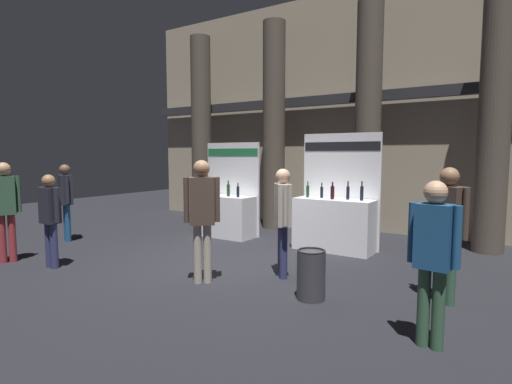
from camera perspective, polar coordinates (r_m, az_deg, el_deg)
name	(u,v)px	position (r m, az deg, el deg)	size (l,w,h in m)	color
ground_plane	(227,267)	(7.04, -4.07, -10.53)	(24.00, 24.00, 0.00)	black
hall_colonnade	(330,116)	(10.63, 10.42, 10.62)	(11.89, 1.43, 6.02)	tan
exhibitor_booth_0	(225,212)	(9.48, -4.35, -2.85)	(1.50, 0.66, 2.20)	white
exhibitor_booth_1	(335,220)	(8.22, 11.08, -3.90)	(1.65, 0.66, 2.35)	white
trash_bin	(311,274)	(5.50, 7.82, -11.52)	(0.38, 0.38, 0.67)	#38383D
visitor_0	(433,251)	(4.34, 23.84, -7.67)	(0.50, 0.26, 1.68)	#33563D
visitor_1	(66,195)	(9.83, -25.37, -0.41)	(0.53, 0.39, 1.71)	navy
visitor_2	(283,213)	(6.26, 3.81, -3.04)	(0.41, 0.45, 1.71)	navy
visitor_3	(50,214)	(7.62, -27.19, -2.78)	(0.48, 0.23, 1.59)	navy
visitor_4	(5,204)	(8.38, -32.03, -1.41)	(0.35, 0.45, 1.79)	maroon
visitor_5	(202,210)	(6.01, -7.67, -2.54)	(0.42, 0.41, 1.84)	#ADA393
visitor_6	(447,222)	(5.70, 25.53, -3.83)	(0.51, 0.43, 1.77)	#33563D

